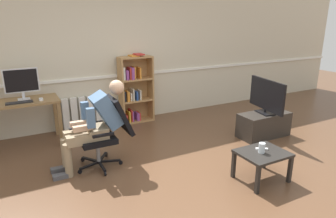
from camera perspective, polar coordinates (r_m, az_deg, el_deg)
The scene contains 15 objects.
ground_plane at distance 3.95m, azimuth 3.97°, elevation -13.33°, with size 18.00×18.00×0.00m, color brown.
back_wall at distance 5.85m, azimuth -9.77°, elevation 10.51°, with size 12.00×0.13×2.70m.
computer_desk at distance 5.21m, azimuth -26.43°, elevation 0.11°, with size 1.16×0.59×0.76m.
imac_monitor at distance 5.19m, azimuth -26.18°, elevation 4.70°, with size 0.51×0.14×0.49m.
keyboard at distance 5.04m, azimuth -26.50°, elevation 1.12°, with size 0.38×0.12×0.02m, color black.
computer_mouse at distance 5.07m, azimuth -23.06°, elevation 1.72°, with size 0.06×0.10×0.03m, color white.
bookshelf at distance 5.87m, azimuth -6.49°, elevation 3.66°, with size 0.65×0.29×1.34m.
radiator at distance 5.76m, azimuth -16.71°, elevation -0.76°, with size 0.87×0.08×0.60m.
office_chair at distance 4.20m, azimuth -11.44°, elevation -3.82°, with size 0.80×0.61×0.97m.
person_seated at distance 4.12m, azimuth -13.81°, elevation -2.60°, with size 1.04×0.40×1.20m.
tv_stand at distance 5.45m, azimuth 17.79°, elevation -2.87°, with size 0.90×0.42×0.42m.
tv_screen at distance 5.31m, azimuth 18.31°, elevation 2.39°, with size 0.25×0.87×0.59m.
coffee_table at distance 3.98m, azimuth 17.57°, elevation -8.60°, with size 0.60×0.49×0.39m.
drinking_glass at distance 3.90m, azimuth 17.46°, elevation -7.09°, with size 0.08×0.08×0.13m, color silver.
spare_remote at distance 4.02m, azimuth 17.45°, elevation -7.25°, with size 0.04×0.15×0.02m, color white.
Camera 1 is at (-1.83, -2.87, 2.01)m, focal length 31.94 mm.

